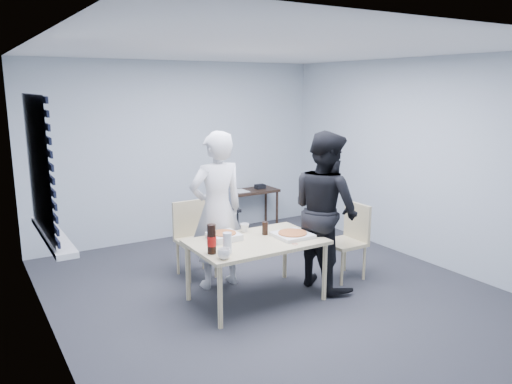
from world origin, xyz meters
TOP-DOWN VIEW (x-y plane):
  - room at (-2.20, 0.40)m, footprint 5.00×5.00m
  - dining_table at (-0.26, -0.12)m, footprint 1.36×0.86m
  - chair_far at (-0.51, 0.93)m, footprint 0.42×0.42m
  - chair_right at (1.04, -0.13)m, footprint 0.42×0.42m
  - person_white at (-0.42, 0.45)m, footprint 0.65×0.42m
  - person_black at (0.61, -0.17)m, footprint 0.47×0.86m
  - side_table at (1.06, 2.28)m, footprint 0.94×0.42m
  - stool at (0.31, 1.73)m, footprint 0.39×0.39m
  - backpack at (0.31, 1.72)m, footprint 0.30×0.22m
  - pizza_box_a at (-0.53, 0.08)m, footprint 0.30×0.30m
  - pizza_box_b at (0.13, -0.22)m, footprint 0.36×0.36m
  - mug_a at (-0.81, -0.45)m, footprint 0.17×0.17m
  - mug_b at (-0.21, 0.21)m, footprint 0.10×0.10m
  - cola_glass at (-0.07, 0.00)m, footprint 0.09×0.09m
  - soda_bottle at (-0.84, -0.26)m, footprint 0.09×0.09m
  - plastic_cups at (-0.71, -0.33)m, footprint 0.11×0.11m
  - rubber_band at (0.01, -0.44)m, footprint 0.07×0.07m
  - papers at (0.91, 2.29)m, footprint 0.28×0.33m
  - black_box at (1.28, 2.30)m, footprint 0.17×0.14m

SIDE VIEW (x-z plane):
  - stool at x=0.31m, z-range 0.16..0.70m
  - chair_far at x=-0.51m, z-range 0.07..0.96m
  - chair_right at x=1.04m, z-range 0.07..0.96m
  - side_table at x=1.06m, z-range 0.23..0.86m
  - dining_table at x=-0.26m, z-range 0.27..0.93m
  - papers at x=0.91m, z-range 0.62..0.63m
  - black_box at x=1.28m, z-range 0.62..0.69m
  - rubber_band at x=0.01m, z-range 0.66..0.67m
  - pizza_box_b at x=0.13m, z-range 0.66..0.71m
  - pizza_box_a at x=-0.53m, z-range 0.66..0.74m
  - mug_b at x=-0.21m, z-range 0.66..0.76m
  - mug_a at x=-0.81m, z-range 0.66..0.76m
  - cola_glass at x=-0.07m, z-range 0.66..0.81m
  - backpack at x=0.31m, z-range 0.54..0.96m
  - plastic_cups at x=-0.71m, z-range 0.66..0.87m
  - soda_bottle at x=-0.84m, z-range 0.66..0.95m
  - person_white at x=-0.42m, z-range 0.00..1.77m
  - person_black at x=0.61m, z-range 0.00..1.77m
  - room at x=-2.20m, z-range -1.06..3.94m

